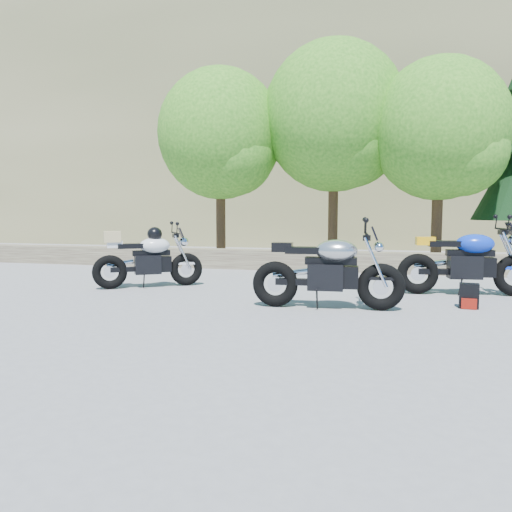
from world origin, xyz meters
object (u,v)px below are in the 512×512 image
(silver_bike, at_px, (328,272))
(white_bike, at_px, (148,258))
(blue_bike, at_px, (467,263))
(backpack, at_px, (469,296))

(silver_bike, distance_m, white_bike, 3.89)
(blue_bike, bearing_deg, backpack, -102.48)
(silver_bike, distance_m, backpack, 2.22)
(white_bike, height_order, backpack, white_bike)
(silver_bike, bearing_deg, backpack, 11.72)
(silver_bike, relative_size, white_bike, 1.24)
(white_bike, bearing_deg, silver_bike, -53.06)
(blue_bike, xyz_separation_m, backpack, (-0.15, -1.31, -0.40))
(white_bike, relative_size, blue_bike, 0.78)
(blue_bike, bearing_deg, silver_bike, -146.08)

